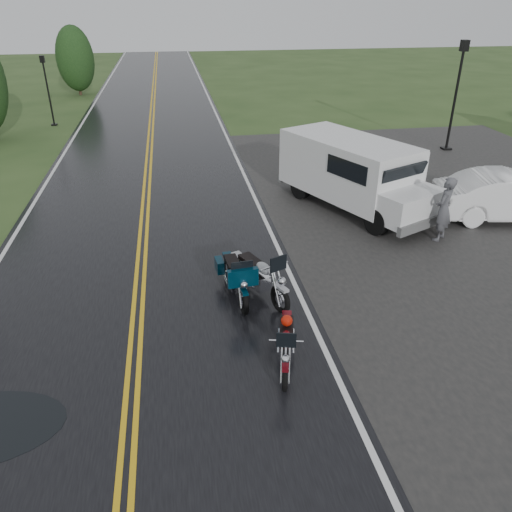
# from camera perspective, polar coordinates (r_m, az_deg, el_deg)

# --- Properties ---
(ground) EXTENTS (120.00, 120.00, 0.00)m
(ground) POSITION_cam_1_polar(r_m,az_deg,el_deg) (10.45, -13.69, -11.15)
(ground) COLOR #2D471E
(ground) RESTS_ON ground
(road) EXTENTS (8.00, 100.00, 0.04)m
(road) POSITION_cam_1_polar(r_m,az_deg,el_deg) (19.30, -12.37, 7.72)
(road) COLOR black
(road) RESTS_ON ground
(parking_pad) EXTENTS (14.00, 24.00, 0.03)m
(parking_pad) POSITION_cam_1_polar(r_m,az_deg,el_deg) (17.69, 25.44, 3.71)
(parking_pad) COLOR black
(parking_pad) RESTS_ON ground
(motorcycle_red) EXTENTS (1.14, 2.05, 1.15)m
(motorcycle_red) POSITION_cam_1_polar(r_m,az_deg,el_deg) (9.09, 3.37, -12.42)
(motorcycle_red) COLOR #560911
(motorcycle_red) RESTS_ON ground
(motorcycle_teal) EXTENTS (0.97, 2.21, 1.27)m
(motorcycle_teal) POSITION_cam_1_polar(r_m,az_deg,el_deg) (10.99, -1.44, -4.07)
(motorcycle_teal) COLOR #042333
(motorcycle_teal) RESTS_ON ground
(motorcycle_silver) EXTENTS (1.67, 2.44, 1.35)m
(motorcycle_silver) POSITION_cam_1_polar(r_m,az_deg,el_deg) (11.02, 2.82, -3.74)
(motorcycle_silver) COLOR #A2A3A9
(motorcycle_silver) RESTS_ON ground
(van_white) EXTENTS (4.50, 6.34, 2.34)m
(van_white) POSITION_cam_1_polar(r_m,az_deg,el_deg) (15.00, 13.95, 6.39)
(van_white) COLOR silver
(van_white) RESTS_ON ground
(person_at_van) EXTENTS (0.81, 0.81, 1.90)m
(person_at_van) POSITION_cam_1_polar(r_m,az_deg,el_deg) (15.30, 20.64, 4.93)
(person_at_van) COLOR #4A4B4F
(person_at_van) RESTS_ON ground
(sedan_white) EXTENTS (4.77, 2.32, 1.51)m
(sedan_white) POSITION_cam_1_polar(r_m,az_deg,el_deg) (17.73, 27.07, 6.00)
(sedan_white) COLOR white
(sedan_white) RESTS_ON ground
(lamp_post_far_left) EXTENTS (0.31, 0.31, 3.64)m
(lamp_post_far_left) POSITION_cam_1_polar(r_m,az_deg,el_deg) (30.22, -22.66, 17.00)
(lamp_post_far_left) COLOR black
(lamp_post_far_left) RESTS_ON ground
(lamp_post_far_right) EXTENTS (0.41, 0.41, 4.78)m
(lamp_post_far_right) POSITION_cam_1_polar(r_m,az_deg,el_deg) (24.82, 21.83, 16.53)
(lamp_post_far_right) COLOR black
(lamp_post_far_right) RESTS_ON ground
(tree_left_far) EXTENTS (2.57, 2.57, 3.95)m
(tree_left_far) POSITION_cam_1_polar(r_m,az_deg,el_deg) (39.37, -19.86, 19.77)
(tree_left_far) COLOR #1E3D19
(tree_left_far) RESTS_ON ground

